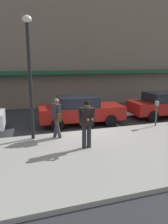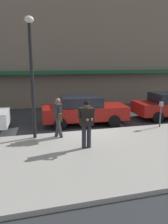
{
  "view_description": "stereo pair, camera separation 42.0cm",
  "coord_description": "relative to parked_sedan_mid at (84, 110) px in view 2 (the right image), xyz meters",
  "views": [
    {
      "loc": [
        -3.09,
        -9.65,
        3.25
      ],
      "look_at": [
        -0.66,
        -2.18,
        1.49
      ],
      "focal_mm": 35.0,
      "sensor_mm": 36.0,
      "label": 1
    },
    {
      "loc": [
        -2.69,
        -9.77,
        3.25
      ],
      "look_at": [
        -0.66,
        -2.18,
        1.49
      ],
      "focal_mm": 35.0,
      "sensor_mm": 36.0,
      "label": 2
    }
  ],
  "objects": [
    {
      "name": "ground_plane",
      "position": [
        -0.27,
        -1.33,
        -0.79
      ],
      "size": [
        80.0,
        80.0,
        0.0
      ],
      "primitive_type": "plane",
      "color": "#2B2D30"
    },
    {
      "name": "sidewalk",
      "position": [
        0.73,
        -4.18,
        -0.72
      ],
      "size": [
        32.0,
        5.3,
        0.14
      ],
      "primitive_type": "cube",
      "color": "#99968E",
      "rests_on": "ground"
    },
    {
      "name": "curb_paint_line",
      "position": [
        0.73,
        -1.28,
        -0.79
      ],
      "size": [
        28.0,
        0.12,
        0.01
      ],
      "primitive_type": "cube",
      "color": "silver",
      "rests_on": "ground"
    },
    {
      "name": "storefront_facade",
      "position": [
        0.73,
        7.16,
        6.81
      ],
      "size": [
        28.0,
        4.7,
        15.22
      ],
      "color": "#756656",
      "rests_on": "ground"
    },
    {
      "name": "parked_sedan_mid",
      "position": [
        0.0,
        0.0,
        0.0
      ],
      "size": [
        4.61,
        2.16,
        1.54
      ],
      "color": "maroon",
      "rests_on": "ground"
    },
    {
      "name": "man_texting_on_phone",
      "position": [
        -0.87,
        -3.67,
        0.46
      ],
      "size": [
        0.65,
        0.6,
        1.81
      ],
      "color": "#23232B",
      "rests_on": "sidewalk"
    },
    {
      "name": "pedestrian_with_bag",
      "position": [
        -1.7,
        -2.2,
        0.32
      ],
      "size": [
        0.37,
        0.72,
        1.7
      ],
      "color": "#33333D",
      "rests_on": "sidewalk"
    },
    {
      "name": "street_lamp_post",
      "position": [
        -2.69,
        -1.98,
        2.35
      ],
      "size": [
        0.36,
        0.36,
        4.88
      ],
      "color": "black",
      "rests_on": "sidewalk"
    },
    {
      "name": "parking_meter",
      "position": [
        3.42,
        -1.93,
        0.18
      ],
      "size": [
        0.12,
        0.18,
        1.27
      ],
      "color": "#4C4C51",
      "rests_on": "sidewalk"
    }
  ]
}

